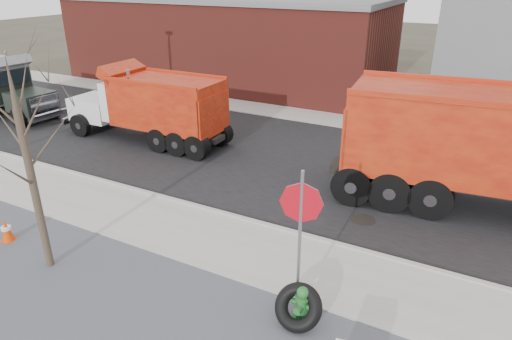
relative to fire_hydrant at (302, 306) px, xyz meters
The scene contains 14 objects.
ground 3.41m from the fire_hydrant, 153.48° to the left, with size 120.00×120.00×0.00m, color #383328.
gravel_verge 3.64m from the fire_hydrant, 146.72° to the right, with size 60.00×5.00×0.03m, color slate.
sidewalk 3.52m from the fire_hydrant, 149.82° to the left, with size 60.00×2.50×0.06m, color #9E9B93.
curb 4.32m from the fire_hydrant, 134.70° to the left, with size 60.00×0.15×0.11m, color #9E9B93.
road 8.39m from the fire_hydrant, 111.20° to the left, with size 60.00×9.40×0.02m, color black.
far_sidewalk 13.85m from the fire_hydrant, 102.64° to the left, with size 60.00×2.00×0.06m, color #9E9B93.
building_brick 22.75m from the fire_hydrant, 125.14° to the left, with size 20.20×8.20×5.30m.
bare_tree 6.95m from the fire_hydrant, behind, with size 3.20×3.20×5.20m.
fire_hydrant is the anchor object (origin of this frame).
truck_tire 0.12m from the fire_hydrant, 112.83° to the right, with size 1.04×0.90×0.94m.
stop_sign 1.82m from the fire_hydrant, 124.26° to the left, with size 0.86×0.23×3.22m.
traffic_cone_near 8.20m from the fire_hydrant, behind, with size 0.33×0.33×0.64m.
dump_truck_red_a 7.93m from the fire_hydrant, 66.90° to the left, with size 10.25×3.76×4.04m.
dump_truck_red_b 12.19m from the fire_hydrant, 143.99° to the left, with size 7.44×2.26×3.14m.
Camera 1 is at (5.67, -8.47, 6.69)m, focal length 32.00 mm.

